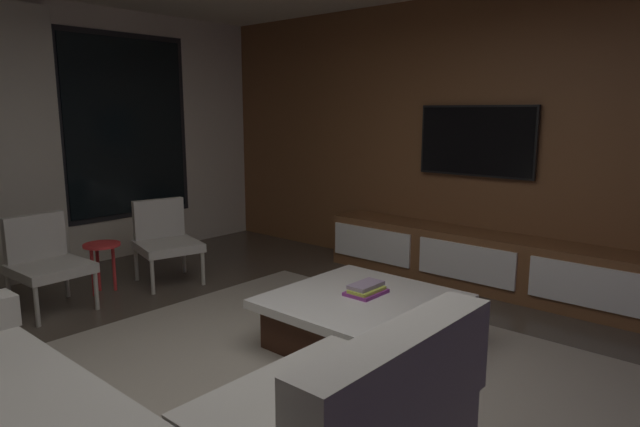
# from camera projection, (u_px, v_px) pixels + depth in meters

# --- Properties ---
(floor) EXTENTS (9.20, 9.20, 0.00)m
(floor) POSITION_uv_depth(u_px,v_px,m) (266.00, 410.00, 3.04)
(floor) COLOR #473D33
(media_wall) EXTENTS (0.12, 7.80, 2.70)m
(media_wall) POSITION_uv_depth(u_px,v_px,m) (507.00, 141.00, 5.05)
(media_wall) COLOR brown
(media_wall) RESTS_ON floor
(area_rug) EXTENTS (3.20, 3.80, 0.01)m
(area_rug) POSITION_uv_depth(u_px,v_px,m) (321.00, 391.00, 3.23)
(area_rug) COLOR gray
(area_rug) RESTS_ON floor
(coffee_table) EXTENTS (1.16, 1.16, 0.36)m
(coffee_table) POSITION_uv_depth(u_px,v_px,m) (362.00, 321.00, 3.82)
(coffee_table) COLOR #341B11
(coffee_table) RESTS_ON floor
(book_stack_on_coffee_table) EXTENTS (0.28, 0.21, 0.07)m
(book_stack_on_coffee_table) POSITION_uv_depth(u_px,v_px,m) (366.00, 289.00, 3.85)
(book_stack_on_coffee_table) COLOR #8C3489
(book_stack_on_coffee_table) RESTS_ON coffee_table
(accent_chair_near_window) EXTENTS (0.66, 0.68, 0.78)m
(accent_chair_near_window) POSITION_uv_depth(u_px,v_px,m) (165.00, 237.00, 5.28)
(accent_chair_near_window) COLOR #B2ADA0
(accent_chair_near_window) RESTS_ON floor
(accent_chair_by_curtain) EXTENTS (0.56, 0.58, 0.78)m
(accent_chair_by_curtain) POSITION_uv_depth(u_px,v_px,m) (45.00, 258.00, 4.52)
(accent_chair_by_curtain) COLOR #B2ADA0
(accent_chair_by_curtain) RESTS_ON floor
(side_stool) EXTENTS (0.32, 0.32, 0.46)m
(side_stool) POSITION_uv_depth(u_px,v_px,m) (102.00, 253.00, 4.92)
(side_stool) COLOR red
(side_stool) RESTS_ON floor
(media_console) EXTENTS (0.46, 3.10, 0.52)m
(media_console) POSITION_uv_depth(u_px,v_px,m) (481.00, 262.00, 5.07)
(media_console) COLOR brown
(media_console) RESTS_ON floor
(mounted_tv) EXTENTS (0.05, 1.14, 0.66)m
(mounted_tv) POSITION_uv_depth(u_px,v_px,m) (476.00, 141.00, 5.13)
(mounted_tv) COLOR black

